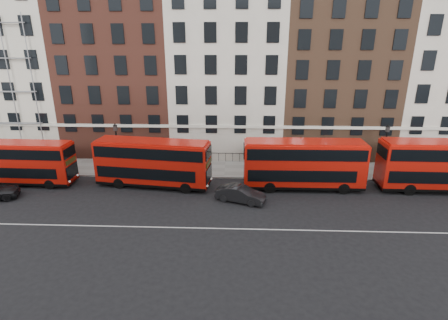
{
  "coord_description": "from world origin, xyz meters",
  "views": [
    {
      "loc": [
        1.33,
        -24.95,
        13.46
      ],
      "look_at": [
        0.12,
        5.0,
        3.0
      ],
      "focal_mm": 28.0,
      "sensor_mm": 36.0,
      "label": 1
    }
  ],
  "objects_px": {
    "bus_a": "(20,162)",
    "car_front": "(240,194)",
    "bus_d": "(443,165)",
    "bus_c": "(303,163)",
    "bus_b": "(153,162)"
  },
  "relations": [
    {
      "from": "bus_a",
      "to": "car_front",
      "type": "relative_size",
      "value": 2.36
    },
    {
      "from": "bus_b",
      "to": "bus_c",
      "type": "distance_m",
      "value": 14.11
    },
    {
      "from": "bus_c",
      "to": "bus_d",
      "type": "xyz_separation_m",
      "value": [
        12.7,
        0.0,
        0.06
      ]
    },
    {
      "from": "bus_d",
      "to": "car_front",
      "type": "distance_m",
      "value": 18.86
    },
    {
      "from": "bus_b",
      "to": "bus_d",
      "type": "height_order",
      "value": "bus_d"
    },
    {
      "from": "bus_a",
      "to": "bus_d",
      "type": "bearing_deg",
      "value": 1.73
    },
    {
      "from": "bus_d",
      "to": "bus_a",
      "type": "bearing_deg",
      "value": -179.19
    },
    {
      "from": "car_front",
      "to": "bus_c",
      "type": "bearing_deg",
      "value": -42.45
    },
    {
      "from": "bus_d",
      "to": "bus_c",
      "type": "bearing_deg",
      "value": -179.18
    },
    {
      "from": "bus_b",
      "to": "bus_c",
      "type": "xyz_separation_m",
      "value": [
        14.11,
        -0.0,
        0.07
      ]
    },
    {
      "from": "bus_a",
      "to": "car_front",
      "type": "distance_m",
      "value": 21.44
    },
    {
      "from": "bus_a",
      "to": "bus_d",
      "type": "height_order",
      "value": "bus_d"
    },
    {
      "from": "bus_b",
      "to": "car_front",
      "type": "distance_m",
      "value": 9.02
    },
    {
      "from": "bus_c",
      "to": "car_front",
      "type": "xyz_separation_m",
      "value": [
        -5.81,
        -3.09,
        -1.79
      ]
    },
    {
      "from": "bus_b",
      "to": "car_front",
      "type": "xyz_separation_m",
      "value": [
        8.3,
        -3.1,
        -1.72
      ]
    }
  ]
}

